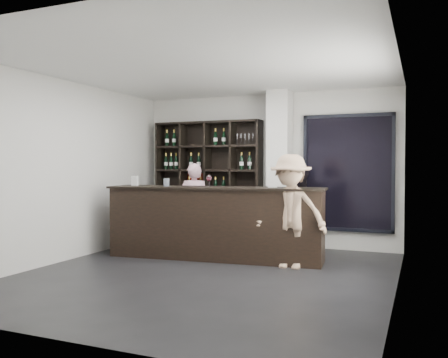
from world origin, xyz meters
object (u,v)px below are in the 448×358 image
at_px(tasting_counter, 215,223).
at_px(taster_black, 299,209).
at_px(taster_pink, 194,206).
at_px(wine_shelf, 208,182).
at_px(customer, 291,211).

bearing_deg(tasting_counter, taster_black, 43.80).
height_order(tasting_counter, taster_black, taster_black).
bearing_deg(tasting_counter, taster_pink, 129.17).
xyz_separation_m(wine_shelf, taster_pink, (0.05, -0.72, -0.41)).
xyz_separation_m(wine_shelf, tasting_counter, (0.80, -1.47, -0.61)).
distance_m(wine_shelf, taster_pink, 0.83).
bearing_deg(tasting_counter, wine_shelf, 112.81).
xyz_separation_m(tasting_counter, customer, (1.32, -0.19, 0.26)).
height_order(tasting_counter, taster_pink, taster_pink).
xyz_separation_m(wine_shelf, taster_black, (1.88, -0.19, -0.46)).
relative_size(wine_shelf, taster_pink, 1.53).
bearing_deg(taster_pink, wine_shelf, -105.03).
bearing_deg(customer, taster_pink, 157.88).
bearing_deg(taster_black, wine_shelf, 15.68).
distance_m(wine_shelf, taster_black, 1.95).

